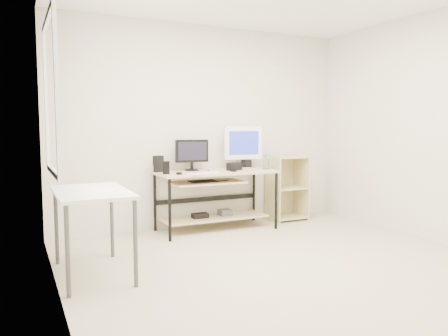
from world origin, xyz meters
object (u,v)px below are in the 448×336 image
at_px(desk, 214,188).
at_px(side_table, 92,199).
at_px(black_monitor, 192,153).
at_px(audio_controller, 166,168).
at_px(white_imac, 243,144).
at_px(shelf_unit, 285,187).

height_order(desk, side_table, same).
relative_size(black_monitor, audio_controller, 2.76).
bearing_deg(white_imac, desk, -154.08).
bearing_deg(shelf_unit, audio_controller, -171.68).
bearing_deg(side_table, desk, 32.65).
relative_size(desk, black_monitor, 3.51).
bearing_deg(black_monitor, desk, -32.12).
height_order(black_monitor, white_imac, white_imac).
xyz_separation_m(side_table, shelf_unit, (2.83, 1.22, -0.22)).
xyz_separation_m(side_table, white_imac, (2.16, 1.23, 0.40)).
height_order(shelf_unit, white_imac, white_imac).
distance_m(side_table, black_monitor, 1.90).
relative_size(desk, side_table, 1.50).
bearing_deg(audio_controller, shelf_unit, 27.48).
height_order(side_table, black_monitor, black_monitor).
bearing_deg(side_table, audio_controller, 43.75).
height_order(desk, black_monitor, black_monitor).
distance_m(desk, black_monitor, 0.52).
distance_m(black_monitor, audio_controller, 0.53).
relative_size(side_table, white_imac, 1.80).
relative_size(desk, shelf_unit, 1.67).
bearing_deg(audio_controller, desk, 28.45).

